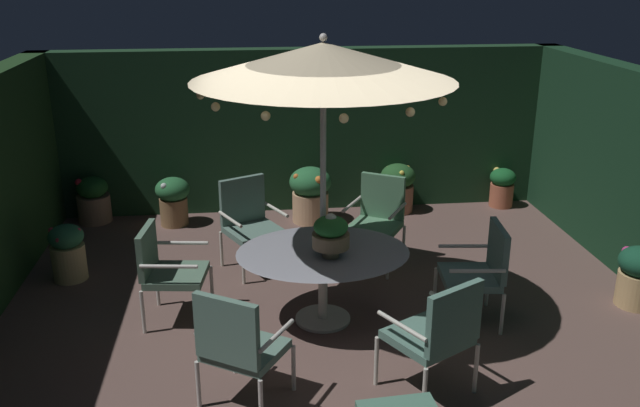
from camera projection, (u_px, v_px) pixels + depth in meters
name	position (u px, v px, depth m)	size (l,w,h in m)	color
ground_plane	(338.00, 331.00, 6.50)	(7.22, 7.44, 0.02)	brown
hedge_backdrop_rear	(303.00, 130.00, 9.46)	(7.22, 0.30, 2.25)	#193720
patio_dining_table	(323.00, 262.00, 6.48)	(1.66, 1.35, 0.74)	silver
patio_umbrella	(323.00, 62.00, 5.85)	(2.34, 2.34, 2.76)	silver
centerpiece_planter	(331.00, 233.00, 6.24)	(0.35, 0.35, 0.43)	#806F51
patio_chair_north	(481.00, 267.00, 6.51)	(0.63, 0.67, 0.99)	silver
patio_chair_northeast	(378.00, 215.00, 7.80)	(0.80, 0.80, 1.03)	beige
patio_chair_east	(249.00, 219.00, 7.70)	(0.80, 0.79, 1.03)	beige
patio_chair_southeast	(166.00, 267.00, 6.53)	(0.66, 0.66, 0.96)	silver
patio_chair_south	(238.00, 343.00, 5.21)	(0.80, 0.78, 1.02)	beige
patio_chair_southwest	(438.00, 331.00, 5.33)	(0.82, 0.81, 1.03)	beige
potted_plant_right_near	(398.00, 186.00, 9.51)	(0.48, 0.48, 0.69)	#A4624A
potted_plant_right_far	(310.00, 192.00, 9.11)	(0.56, 0.56, 0.76)	tan
potted_plant_left_near	(502.00, 186.00, 9.72)	(0.37, 0.38, 0.56)	#AE5B40
potted_plant_back_right	(173.00, 199.00, 9.01)	(0.45, 0.45, 0.66)	olive
potted_plant_front_corner	(68.00, 251.00, 7.45)	(0.38, 0.38, 0.64)	tan
potted_plant_back_center	(93.00, 200.00, 9.13)	(0.44, 0.44, 0.63)	#856653
potted_plant_back_left	(639.00, 275.00, 6.87)	(0.44, 0.45, 0.64)	tan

